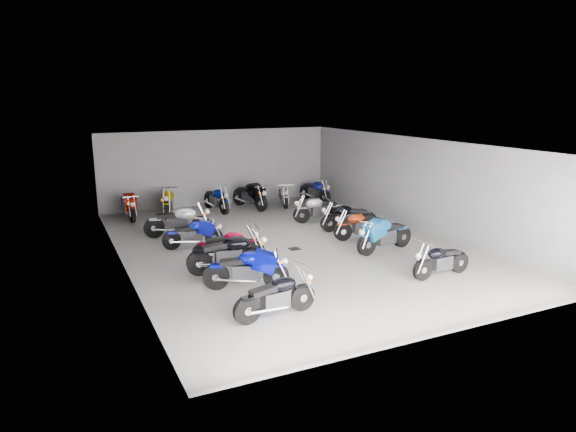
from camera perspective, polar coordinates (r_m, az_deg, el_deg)
name	(u,v)px	position (r m, az deg, el deg)	size (l,w,h in m)	color
ground	(288,245)	(16.27, -0.04, -3.22)	(14.00, 14.00, 0.00)	gray
wall_back	(218,167)	(22.34, -7.75, 5.37)	(10.00, 0.10, 3.20)	gray
wall_left	(120,210)	(14.52, -18.18, 0.62)	(0.10, 14.00, 3.20)	gray
wall_right	(417,184)	(18.55, 14.11, 3.50)	(0.10, 14.00, 3.20)	gray
ceiling	(288,143)	(15.66, -0.04, 8.15)	(10.00, 14.00, 0.04)	black
drain_grate	(295,249)	(15.83, 0.74, -3.66)	(0.32, 0.32, 0.01)	black
motorcycle_left_a	(276,296)	(10.99, -1.29, -8.87)	(1.95, 0.44, 0.86)	black
motorcycle_left_b	(247,269)	(12.52, -4.55, -5.93)	(1.98, 0.96, 0.92)	black
motorcycle_left_c	(229,253)	(13.71, -6.55, -4.15)	(2.21, 0.53, 0.97)	black
motorcycle_left_d	(228,245)	(14.67, -6.73, -3.25)	(1.94, 0.49, 0.86)	black
motorcycle_left_e	(194,234)	(16.08, -10.44, -1.96)	(1.87, 0.52, 0.83)	black
motorcycle_left_f	(178,221)	(17.44, -12.08, -0.58)	(2.17, 0.79, 0.98)	black
motorcycle_right_a	(441,260)	(13.93, 16.63, -4.73)	(1.85, 0.38, 0.81)	black
motorcycle_right_c	(384,234)	(15.73, 10.65, -2.03)	(2.18, 0.61, 0.97)	black
motorcycle_right_d	(362,225)	(16.94, 8.20, -1.02)	(1.97, 0.53, 0.87)	black
motorcycle_right_e	(348,217)	(17.95, 6.72, -0.10)	(2.04, 0.61, 0.91)	black
motorcycle_right_f	(319,209)	(19.10, 3.50, 0.76)	(2.04, 0.57, 0.90)	black
motorcycle_back_a	(128,205)	(20.52, -17.33, 1.15)	(0.44, 2.19, 0.96)	black
motorcycle_back_b	(168,202)	(20.69, -13.16, 1.57)	(0.82, 2.24, 1.01)	black
motorcycle_back_c	(217,199)	(21.05, -7.95, 1.88)	(0.50, 2.12, 0.93)	black
motorcycle_back_d	(250,195)	(21.45, -4.22, 2.31)	(0.71, 2.29, 1.02)	black
motorcycle_back_e	(283,196)	(21.95, -0.50, 2.29)	(0.63, 1.81, 0.81)	black
motorcycle_back_f	(315,191)	(22.81, 3.04, 2.85)	(0.52, 2.10, 0.93)	black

